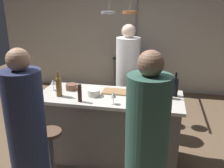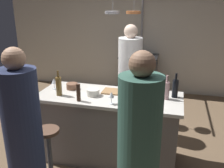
{
  "view_description": "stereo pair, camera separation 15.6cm",
  "coord_description": "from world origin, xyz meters",
  "views": [
    {
      "loc": [
        0.62,
        -2.81,
        2.03
      ],
      "look_at": [
        0.0,
        0.15,
        1.0
      ],
      "focal_mm": 39.81,
      "sensor_mm": 36.0,
      "label": 1
    },
    {
      "loc": [
        0.77,
        -2.78,
        2.03
      ],
      "look_at": [
        0.0,
        0.15,
        1.0
      ],
      "focal_mm": 39.81,
      "sensor_mm": 36.0,
      "label": 2
    }
  ],
  "objects": [
    {
      "name": "back_wall",
      "position": [
        0.0,
        2.85,
        1.3
      ],
      "size": [
        6.4,
        0.16,
        2.6
      ],
      "primitive_type": "cube",
      "color": "beige",
      "rests_on": "ground_plane"
    },
    {
      "name": "potted_plant",
      "position": [
        -1.68,
        0.87,
        0.3
      ],
      "size": [
        0.36,
        0.36,
        0.52
      ],
      "color": "brown",
      "rests_on": "ground_plane"
    },
    {
      "name": "bar_stool_right",
      "position": [
        0.54,
        -0.62,
        0.38
      ],
      "size": [
        0.28,
        0.28,
        0.68
      ],
      "color": "#4C4C51",
      "rests_on": "ground_plane"
    },
    {
      "name": "kitchen_island",
      "position": [
        0.0,
        0.0,
        0.45
      ],
      "size": [
        1.8,
        0.72,
        0.9
      ],
      "color": "slate",
      "rests_on": "ground_plane"
    },
    {
      "name": "cutting_board",
      "position": [
        0.05,
        0.12,
        0.91
      ],
      "size": [
        0.32,
        0.22,
        0.02
      ],
      "primitive_type": "cube",
      "color": "#997047",
      "rests_on": "kitchen_island"
    },
    {
      "name": "guest_right",
      "position": [
        0.53,
        -1.01,
        0.78
      ],
      "size": [
        0.36,
        0.36,
        1.68
      ],
      "color": "#33594C",
      "rests_on": "ground_plane"
    },
    {
      "name": "stove_range",
      "position": [
        0.0,
        2.45,
        0.45
      ],
      "size": [
        0.8,
        0.64,
        0.89
      ],
      "color": "#47474C",
      "rests_on": "ground_plane"
    },
    {
      "name": "overhead_pot_rack",
      "position": [
        -0.06,
        1.93,
        1.61
      ],
      "size": [
        0.59,
        1.55,
        2.17
      ],
      "color": "gray",
      "rests_on": "ground_plane"
    },
    {
      "name": "wine_bottle_rose",
      "position": [
        0.69,
        0.06,
        1.01
      ],
      "size": [
        0.07,
        0.07,
        0.29
      ],
      "color": "#B78C8E",
      "rests_on": "kitchen_island"
    },
    {
      "name": "guest_left",
      "position": [
        -0.55,
        -1.01,
        0.77
      ],
      "size": [
        0.35,
        0.35,
        1.66
      ],
      "color": "#262D4C",
      "rests_on": "ground_plane"
    },
    {
      "name": "wine_glass_near_right_guest",
      "position": [
        0.45,
        -0.24,
        1.01
      ],
      "size": [
        0.07,
        0.07,
        0.15
      ],
      "color": "silver",
      "rests_on": "kitchen_island"
    },
    {
      "name": "wine_glass_near_left_guest",
      "position": [
        0.1,
        -0.25,
        1.01
      ],
      "size": [
        0.07,
        0.07,
        0.15
      ],
      "color": "silver",
      "rests_on": "kitchen_island"
    },
    {
      "name": "wine_bottle_dark",
      "position": [
        0.79,
        0.15,
        1.02
      ],
      "size": [
        0.07,
        0.07,
        0.3
      ],
      "color": "black",
      "rests_on": "kitchen_island"
    },
    {
      "name": "pepper_mill",
      "position": [
        -0.3,
        -0.26,
        1.01
      ],
      "size": [
        0.05,
        0.05,
        0.21
      ],
      "primitive_type": "cylinder",
      "color": "#382319",
      "rests_on": "kitchen_island"
    },
    {
      "name": "ground_plane",
      "position": [
        0.0,
        0.0,
        0.0
      ],
      "size": [
        9.0,
        9.0,
        0.0
      ],
      "primitive_type": "plane",
      "color": "brown"
    },
    {
      "name": "mixing_bowl_ceramic",
      "position": [
        -0.19,
        -0.05,
        0.94
      ],
      "size": [
        0.16,
        0.16,
        0.08
      ],
      "primitive_type": "cylinder",
      "color": "silver",
      "rests_on": "kitchen_island"
    },
    {
      "name": "mixing_bowl_wooden",
      "position": [
        -0.54,
        0.1,
        0.94
      ],
      "size": [
        0.15,
        0.15,
        0.08
      ],
      "primitive_type": "cylinder",
      "color": "brown",
      "rests_on": "kitchen_island"
    },
    {
      "name": "wine_glass_by_chef",
      "position": [
        -0.76,
        0.04,
        1.01
      ],
      "size": [
        0.07,
        0.07,
        0.15
      ],
      "color": "silver",
      "rests_on": "kitchen_island"
    },
    {
      "name": "bar_stool_left",
      "position": [
        -0.53,
        -0.62,
        0.38
      ],
      "size": [
        0.28,
        0.28,
        0.68
      ],
      "color": "#4C4C51",
      "rests_on": "ground_plane"
    },
    {
      "name": "chef",
      "position": [
        0.11,
        0.81,
        0.79
      ],
      "size": [
        0.36,
        0.36,
        1.7
      ],
      "color": "white",
      "rests_on": "ground_plane"
    },
    {
      "name": "wine_bottle_amber",
      "position": [
        -0.6,
        -0.15,
        1.02
      ],
      "size": [
        0.07,
        0.07,
        0.31
      ],
      "color": "brown",
      "rests_on": "kitchen_island"
    }
  ]
}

